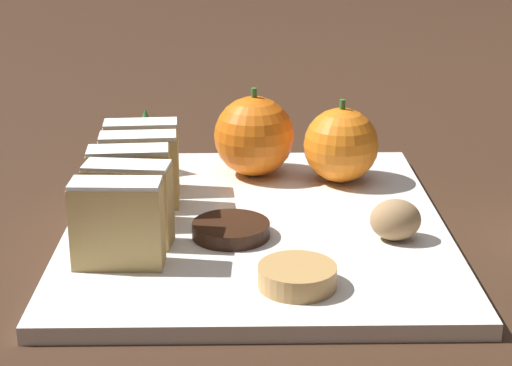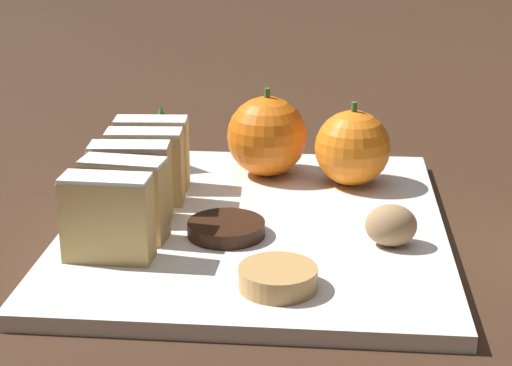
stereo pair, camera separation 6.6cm
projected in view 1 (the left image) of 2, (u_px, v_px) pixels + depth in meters
ground_plane at (256, 233)px, 0.68m from camera, size 6.00×6.00×0.00m
serving_platter at (256, 226)px, 0.68m from camera, size 0.29×0.34×0.01m
stollen_slice_front at (117, 224)px, 0.58m from camera, size 0.06×0.03×0.06m
stollen_slice_second at (129, 204)px, 0.62m from camera, size 0.06×0.03×0.06m
stollen_slice_third at (130, 187)px, 0.65m from camera, size 0.06×0.03×0.06m
stollen_slice_fourth at (139, 171)px, 0.69m from camera, size 0.06×0.03×0.06m
stollen_slice_fifth at (142, 157)px, 0.72m from camera, size 0.06×0.03×0.06m
orange_near at (341, 145)px, 0.75m from camera, size 0.07×0.07×0.07m
orange_far at (249, 136)px, 0.76m from camera, size 0.07×0.07×0.08m
walnut at (395, 220)px, 0.63m from camera, size 0.04×0.03×0.03m
chocolate_cookie at (231, 230)px, 0.64m from camera, size 0.06×0.06×0.01m
gingerbread_cookie at (297, 276)px, 0.56m from camera, size 0.05×0.05×0.01m
evergreen_sprig at (147, 141)px, 0.77m from camera, size 0.05×0.05×0.06m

